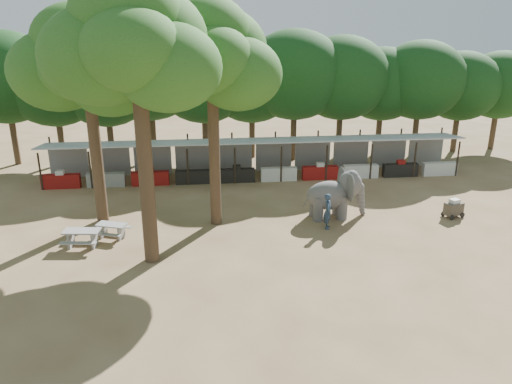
{
  "coord_description": "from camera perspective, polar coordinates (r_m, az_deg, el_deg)",
  "views": [
    {
      "loc": [
        -3.62,
        -18.44,
        10.17
      ],
      "look_at": [
        -1.0,
        5.0,
        2.0
      ],
      "focal_mm": 35.0,
      "sensor_mm": 36.0,
      "label": 1
    }
  ],
  "objects": [
    {
      "name": "vendor_stalls",
      "position": [
        33.7,
        0.02,
        3.64
      ],
      "size": [
        28.0,
        2.99,
        2.8
      ],
      "color": "#A6A8AD",
      "rests_on": "ground"
    },
    {
      "name": "picnic_table_far",
      "position": [
        25.48,
        -16.13,
        -4.06
      ],
      "size": [
        1.82,
        1.73,
        0.73
      ],
      "rotation": [
        0.0,
        0.0,
        -0.35
      ],
      "color": "gray",
      "rests_on": "ground"
    },
    {
      "name": "ground",
      "position": [
        21.37,
        4.22,
        -9.37
      ],
      "size": [
        100.0,
        100.0,
        0.0
      ],
      "primitive_type": "plane",
      "color": "brown",
      "rests_on": "ground"
    },
    {
      "name": "cart_front",
      "position": [
        29.05,
        21.66,
        -1.73
      ],
      "size": [
        1.22,
        1.0,
        1.03
      ],
      "rotation": [
        0.0,
        0.0,
        0.35
      ],
      "color": "#383027",
      "rests_on": "ground"
    },
    {
      "name": "yard_tree_center",
      "position": [
        20.8,
        -13.85,
        15.93
      ],
      "size": [
        7.1,
        6.9,
        12.04
      ],
      "color": "#332316",
      "rests_on": "ground"
    },
    {
      "name": "handler",
      "position": [
        25.69,
        8.23,
        -2.17
      ],
      "size": [
        0.59,
        0.76,
        1.87
      ],
      "primitive_type": "imported",
      "rotation": [
        0.0,
        0.0,
        1.34
      ],
      "color": "#26384C",
      "rests_on": "ground"
    },
    {
      "name": "picnic_table_near",
      "position": [
        24.9,
        -19.26,
        -4.77
      ],
      "size": [
        1.83,
        1.68,
        0.84
      ],
      "rotation": [
        0.0,
        0.0,
        -0.11
      ],
      "color": "gray",
      "rests_on": "ground"
    },
    {
      "name": "yard_tree_left",
      "position": [
        26.29,
        -19.04,
        13.81
      ],
      "size": [
        7.1,
        6.9,
        11.02
      ],
      "color": "#332316",
      "rests_on": "ground"
    },
    {
      "name": "elephant",
      "position": [
        27.1,
        9.12,
        -0.25
      ],
      "size": [
        3.41,
        2.61,
        2.6
      ],
      "rotation": [
        0.0,
        0.0,
        0.06
      ],
      "color": "#494747",
      "rests_on": "ground"
    },
    {
      "name": "backdrop_trees",
      "position": [
        37.9,
        -0.87,
        12.04
      ],
      "size": [
        46.46,
        5.95,
        8.33
      ],
      "color": "#332316",
      "rests_on": "ground"
    },
    {
      "name": "yard_tree_back",
      "position": [
        24.69,
        -5.43,
        15.24
      ],
      "size": [
        7.1,
        6.9,
        11.36
      ],
      "color": "#332316",
      "rests_on": "ground"
    }
  ]
}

